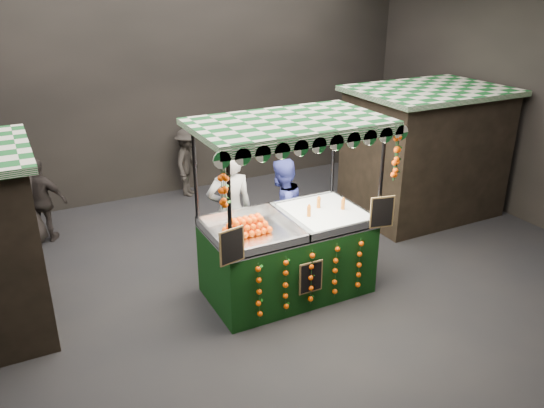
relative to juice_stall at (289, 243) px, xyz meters
name	(u,v)px	position (x,y,z in m)	size (l,w,h in m)	color
ground	(264,295)	(-0.40, 0.08, -0.86)	(12.00, 12.00, 0.00)	black
market_hall	(262,76)	(-0.40, 0.08, 2.53)	(12.10, 10.10, 5.05)	black
neighbour_stall_right	(424,152)	(4.00, 1.58, 0.45)	(3.00, 2.20, 2.60)	black
juice_stall	(289,243)	(0.00, 0.00, 0.00)	(2.85, 1.67, 2.76)	black
vendor_grey	(230,211)	(-0.49, 1.14, 0.19)	(0.83, 0.61, 2.08)	gray
vendor_blue	(282,211)	(0.41, 1.03, 0.06)	(1.09, 1.00, 1.83)	navy
shopper_0	(10,221)	(-3.74, 2.59, 0.09)	(0.71, 0.48, 1.89)	#292521
shopper_1	(395,172)	(3.66, 2.03, -0.07)	(0.83, 0.68, 1.56)	#292321
shopper_2	(42,201)	(-3.17, 3.68, -0.06)	(1.00, 0.80, 1.59)	#2B2523
shopper_3	(188,162)	(-0.01, 4.68, -0.08)	(1.06, 1.15, 1.56)	#282421
shopper_4	(19,197)	(-3.53, 3.61, 0.11)	(1.13, 1.02, 1.94)	black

